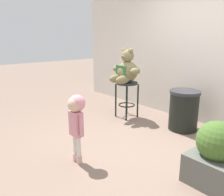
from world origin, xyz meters
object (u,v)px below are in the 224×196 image
bar_stool_with_teddy (127,92)px  trash_bin (184,110)px  teddy_bear (126,70)px  planter_with_shrub (215,156)px  child_walking (76,114)px

bar_stool_with_teddy → trash_bin: bearing=15.0°
teddy_bear → trash_bin: size_ratio=0.94×
trash_bin → planter_with_shrub: size_ratio=0.97×
teddy_bear → child_walking: 1.88m
bar_stool_with_teddy → teddy_bear: (0.00, -0.03, 0.43)m
bar_stool_with_teddy → child_walking: size_ratio=0.80×
teddy_bear → child_walking: size_ratio=0.73×
bar_stool_with_teddy → child_walking: (0.86, -1.68, 0.13)m
bar_stool_with_teddy → teddy_bear: teddy_bear is taller
bar_stool_with_teddy → planter_with_shrub: 2.34m
teddy_bear → trash_bin: 1.29m
trash_bin → bar_stool_with_teddy: bearing=-165.0°
bar_stool_with_teddy → trash_bin: size_ratio=1.03×
child_walking → planter_with_shrub: (1.34, 0.90, -0.32)m
teddy_bear → planter_with_shrub: 2.40m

